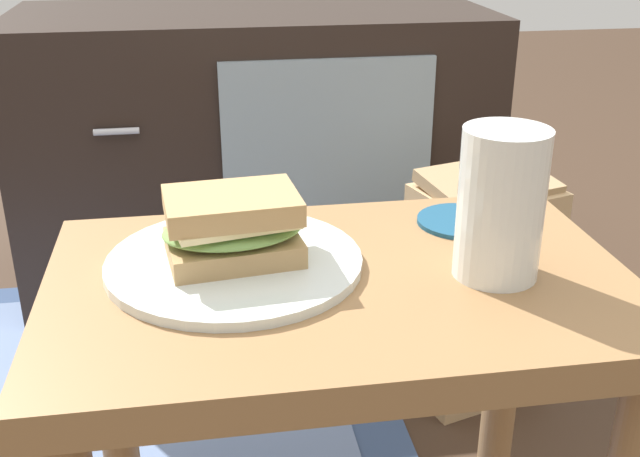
# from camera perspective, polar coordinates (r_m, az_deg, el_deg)

# --- Properties ---
(side_table) EXTENTS (0.56, 0.36, 0.46)m
(side_table) POSITION_cam_1_polar(r_m,az_deg,el_deg) (0.78, 1.40, -9.36)
(side_table) COLOR olive
(side_table) RESTS_ON ground
(tv_cabinet) EXTENTS (0.96, 0.46, 0.58)m
(tv_cabinet) POSITION_cam_1_polar(r_m,az_deg,el_deg) (1.68, -4.73, 5.95)
(tv_cabinet) COLOR black
(tv_cabinet) RESTS_ON ground
(area_rug) EXTENTS (0.97, 0.87, 0.01)m
(area_rug) POSITION_cam_1_polar(r_m,az_deg,el_deg) (1.40, -15.45, -11.77)
(area_rug) COLOR #384C72
(area_rug) RESTS_ON ground
(plate) EXTENTS (0.25, 0.25, 0.01)m
(plate) POSITION_cam_1_polar(r_m,az_deg,el_deg) (0.76, -6.34, -2.48)
(plate) COLOR silver
(plate) RESTS_ON side_table
(sandwich_front) EXTENTS (0.15, 0.11, 0.07)m
(sandwich_front) POSITION_cam_1_polar(r_m,az_deg,el_deg) (0.74, -6.47, 0.14)
(sandwich_front) COLOR tan
(sandwich_front) RESTS_ON plate
(beer_glass) EXTENTS (0.08, 0.08, 0.14)m
(beer_glass) POSITION_cam_1_polar(r_m,az_deg,el_deg) (0.73, 13.21, 1.56)
(beer_glass) COLOR silver
(beer_glass) RESTS_ON side_table
(coaster) EXTENTS (0.10, 0.10, 0.01)m
(coaster) POSITION_cam_1_polar(r_m,az_deg,el_deg) (0.87, 10.36, 0.55)
(coaster) COLOR navy
(coaster) RESTS_ON side_table
(paper_bag) EXTENTS (0.25, 0.21, 0.40)m
(paper_bag) POSITION_cam_1_polar(r_m,az_deg,el_deg) (1.31, 11.65, -4.33)
(paper_bag) COLOR tan
(paper_bag) RESTS_ON ground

